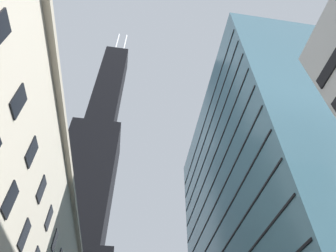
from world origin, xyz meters
name	(u,v)px	position (x,y,z in m)	size (l,w,h in m)	color
dark_skyscraper	(78,215)	(-20.19, 83.60, 53.00)	(28.19, 28.19, 187.43)	black
glass_office_midrise	(269,217)	(20.34, 31.70, 26.95)	(18.78, 45.23, 53.90)	teal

